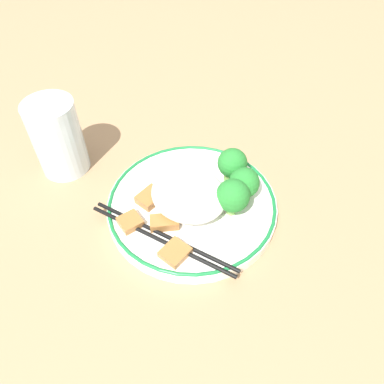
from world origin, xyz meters
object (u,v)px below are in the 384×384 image
(broccoli_back_center, at_px, (244,183))
(drinking_glass, at_px, (58,138))
(broccoli_back_right, at_px, (232,164))
(chopsticks, at_px, (164,239))
(broccoli_back_left, at_px, (233,196))
(plate, at_px, (192,205))

(broccoli_back_center, distance_m, drinking_glass, 0.27)
(broccoli_back_right, bearing_deg, chopsticks, -99.45)
(broccoli_back_left, distance_m, drinking_glass, 0.26)
(broccoli_back_center, xyz_separation_m, drinking_glass, (-0.26, -0.07, 0.01))
(chopsticks, height_order, drinking_glass, drinking_glass)
(drinking_glass, bearing_deg, broccoli_back_left, 8.08)
(chopsticks, bearing_deg, broccoli_back_right, 80.55)
(broccoli_back_right, xyz_separation_m, drinking_glass, (-0.23, -0.09, 0.01))
(plate, height_order, broccoli_back_center, broccoli_back_center)
(broccoli_back_right, bearing_deg, broccoli_back_center, -36.03)
(broccoli_back_right, relative_size, drinking_glass, 0.47)
(broccoli_back_right, xyz_separation_m, chopsticks, (-0.02, -0.14, -0.03))
(broccoli_back_center, bearing_deg, broccoli_back_right, 143.97)
(broccoli_back_left, xyz_separation_m, chopsticks, (-0.05, -0.08, -0.03))
(broccoli_back_center, height_order, chopsticks, broccoli_back_center)
(broccoli_back_left, xyz_separation_m, drinking_glass, (-0.26, -0.04, 0.01))
(broccoli_back_right, bearing_deg, broccoli_back_left, -62.32)
(broccoli_back_center, height_order, drinking_glass, drinking_glass)
(broccoli_back_left, relative_size, broccoli_back_center, 1.15)
(broccoli_back_left, bearing_deg, drinking_glass, -171.92)
(broccoli_back_left, xyz_separation_m, broccoli_back_center, (0.00, 0.03, -0.01))
(plate, bearing_deg, chopsticks, -87.97)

